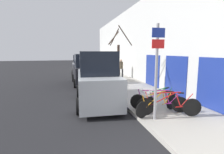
% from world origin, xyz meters
% --- Properties ---
extents(ground_plane, '(80.00, 80.00, 0.00)m').
position_xyz_m(ground_plane, '(0.00, 11.20, 0.00)').
color(ground_plane, black).
extents(sidewalk_curb, '(3.20, 32.00, 0.15)m').
position_xyz_m(sidewalk_curb, '(2.60, 14.00, 0.07)').
color(sidewalk_curb, '#ADA89E').
rests_on(sidewalk_curb, ground).
extents(building_facade, '(0.23, 32.00, 6.50)m').
position_xyz_m(building_facade, '(4.35, 13.93, 3.23)').
color(building_facade, silver).
rests_on(building_facade, ground).
extents(signpost, '(0.46, 0.12, 3.28)m').
position_xyz_m(signpost, '(1.48, 3.66, 1.96)').
color(signpost, '#939399').
rests_on(signpost, sidewalk_curb).
extents(bicycle_0, '(2.27, 0.78, 0.92)m').
position_xyz_m(bicycle_0, '(2.12, 3.84, 0.54)').
color(bicycle_0, black).
rests_on(bicycle_0, sidewalk_curb).
extents(bicycle_1, '(2.14, 0.87, 0.85)m').
position_xyz_m(bicycle_1, '(1.88, 4.17, 0.52)').
color(bicycle_1, black).
rests_on(bicycle_1, sidewalk_curb).
extents(bicycle_2, '(2.01, 1.09, 0.87)m').
position_xyz_m(bicycle_2, '(2.03, 4.42, 0.53)').
color(bicycle_2, black).
rests_on(bicycle_2, sidewalk_curb).
extents(bicycle_3, '(1.97, 0.98, 0.85)m').
position_xyz_m(bicycle_3, '(2.34, 4.75, 0.52)').
color(bicycle_3, black).
rests_on(bicycle_3, sidewalk_curb).
extents(parked_car_0, '(2.17, 4.55, 2.52)m').
position_xyz_m(parked_car_0, '(-0.10, 6.48, 1.13)').
color(parked_car_0, '#B2B7BC').
rests_on(parked_car_0, ground).
extents(parked_car_1, '(2.01, 4.14, 2.34)m').
position_xyz_m(parked_car_1, '(-0.13, 11.83, 1.05)').
color(parked_car_1, black).
rests_on(parked_car_1, ground).
extents(parked_car_2, '(2.10, 4.40, 2.17)m').
position_xyz_m(parked_car_2, '(-0.08, 17.24, 0.99)').
color(parked_car_2, silver).
rests_on(parked_car_2, ground).
extents(pedestrian_near, '(0.44, 0.37, 1.68)m').
position_xyz_m(pedestrian_near, '(3.20, 13.40, 1.12)').
color(pedestrian_near, '#333338').
rests_on(pedestrian_near, sidewalk_curb).
extents(street_tree, '(1.72, 1.48, 3.83)m').
position_xyz_m(street_tree, '(1.40, 8.01, 1.86)').
color(street_tree, '#3D2D23').
rests_on(street_tree, sidewalk_curb).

